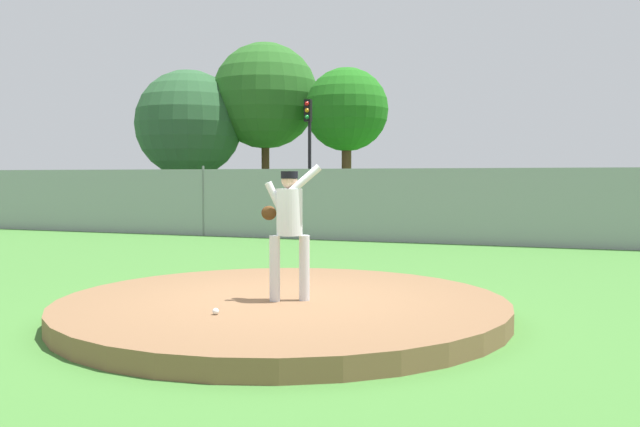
{
  "coord_description": "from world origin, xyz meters",
  "views": [
    {
      "loc": [
        3.33,
        -7.77,
        1.78
      ],
      "look_at": [
        -0.18,
        1.87,
        1.21
      ],
      "focal_mm": 37.79,
      "sensor_mm": 36.0,
      "label": 1
    }
  ],
  "objects_px": {
    "pitcher_youth": "(289,221)",
    "traffic_cone_orange": "(378,222)",
    "parked_car_red": "(196,203)",
    "parked_car_champagne": "(438,207)",
    "traffic_light_near": "(309,138)",
    "baseball": "(216,311)",
    "parked_car_silver": "(315,203)"
  },
  "relations": [
    {
      "from": "parked_car_champagne",
      "to": "traffic_cone_orange",
      "type": "relative_size",
      "value": 8.11
    },
    {
      "from": "baseball",
      "to": "traffic_light_near",
      "type": "height_order",
      "value": "traffic_light_near"
    },
    {
      "from": "traffic_light_near",
      "to": "parked_car_champagne",
      "type": "bearing_deg",
      "value": -34.65
    },
    {
      "from": "parked_car_champagne",
      "to": "traffic_cone_orange",
      "type": "distance_m",
      "value": 2.04
    },
    {
      "from": "traffic_light_near",
      "to": "parked_car_red",
      "type": "bearing_deg",
      "value": -131.16
    },
    {
      "from": "parked_car_red",
      "to": "traffic_light_near",
      "type": "height_order",
      "value": "traffic_light_near"
    },
    {
      "from": "pitcher_youth",
      "to": "traffic_cone_orange",
      "type": "bearing_deg",
      "value": 100.63
    },
    {
      "from": "baseball",
      "to": "traffic_light_near",
      "type": "xyz_separation_m",
      "value": [
        -6.34,
        19.48,
        3.09
      ]
    },
    {
      "from": "parked_car_champagne",
      "to": "traffic_light_near",
      "type": "height_order",
      "value": "traffic_light_near"
    },
    {
      "from": "pitcher_youth",
      "to": "baseball",
      "type": "xyz_separation_m",
      "value": [
        -0.44,
        -1.06,
        -0.95
      ]
    },
    {
      "from": "pitcher_youth",
      "to": "traffic_cone_orange",
      "type": "distance_m",
      "value": 14.18
    },
    {
      "from": "pitcher_youth",
      "to": "parked_car_champagne",
      "type": "xyz_separation_m",
      "value": [
        -0.66,
        14.19,
        -0.43
      ]
    },
    {
      "from": "traffic_cone_orange",
      "to": "traffic_light_near",
      "type": "height_order",
      "value": "traffic_light_near"
    },
    {
      "from": "parked_car_red",
      "to": "traffic_cone_orange",
      "type": "xyz_separation_m",
      "value": [
        7.36,
        -0.87,
        -0.52
      ]
    },
    {
      "from": "baseball",
      "to": "traffic_cone_orange",
      "type": "distance_m",
      "value": 15.12
    },
    {
      "from": "parked_car_silver",
      "to": "traffic_cone_orange",
      "type": "xyz_separation_m",
      "value": [
        2.61,
        -1.09,
        -0.56
      ]
    },
    {
      "from": "parked_car_silver",
      "to": "parked_car_champagne",
      "type": "relative_size",
      "value": 1.02
    },
    {
      "from": "parked_car_silver",
      "to": "parked_car_champagne",
      "type": "bearing_deg",
      "value": -10.01
    },
    {
      "from": "pitcher_youth",
      "to": "baseball",
      "type": "distance_m",
      "value": 1.5
    },
    {
      "from": "parked_car_champagne",
      "to": "pitcher_youth",
      "type": "bearing_deg",
      "value": -87.33
    },
    {
      "from": "parked_car_red",
      "to": "parked_car_champagne",
      "type": "relative_size",
      "value": 1.02
    },
    {
      "from": "parked_car_silver",
      "to": "parked_car_red",
      "type": "bearing_deg",
      "value": -177.27
    },
    {
      "from": "parked_car_champagne",
      "to": "traffic_light_near",
      "type": "xyz_separation_m",
      "value": [
        -6.12,
        4.23,
        2.57
      ]
    },
    {
      "from": "baseball",
      "to": "parked_car_red",
      "type": "distance_m",
      "value": 18.49
    },
    {
      "from": "baseball",
      "to": "traffic_light_near",
      "type": "relative_size",
      "value": 0.01
    },
    {
      "from": "pitcher_youth",
      "to": "parked_car_red",
      "type": "distance_m",
      "value": 17.83
    },
    {
      "from": "pitcher_youth",
      "to": "traffic_light_near",
      "type": "xyz_separation_m",
      "value": [
        -6.78,
        18.42,
        2.14
      ]
    },
    {
      "from": "parked_car_red",
      "to": "traffic_cone_orange",
      "type": "height_order",
      "value": "parked_car_red"
    },
    {
      "from": "baseball",
      "to": "parked_car_champagne",
      "type": "distance_m",
      "value": 15.26
    },
    {
      "from": "traffic_light_near",
      "to": "baseball",
      "type": "bearing_deg",
      "value": -71.97
    },
    {
      "from": "parked_car_silver",
      "to": "parked_car_champagne",
      "type": "distance_m",
      "value": 4.63
    },
    {
      "from": "parked_car_red",
      "to": "parked_car_champagne",
      "type": "xyz_separation_m",
      "value": [
        9.31,
        -0.58,
        0.02
      ]
    }
  ]
}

